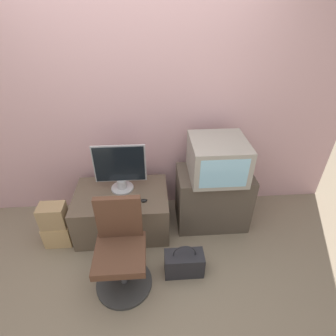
{
  "coord_description": "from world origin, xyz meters",
  "views": [
    {
      "loc": [
        0.13,
        -1.19,
        2.13
      ],
      "look_at": [
        0.28,
        0.96,
        0.71
      ],
      "focal_mm": 28.0,
      "sensor_mm": 36.0,
      "label": 1
    }
  ],
  "objects_px": {
    "cardboard_box_lower": "(59,233)",
    "handbag": "(184,263)",
    "keyboard": "(121,201)",
    "office_chair": "(121,253)",
    "mouse": "(144,200)",
    "main_monitor": "(120,169)",
    "crt_tv": "(218,159)"
  },
  "relations": [
    {
      "from": "keyboard",
      "to": "mouse",
      "type": "height_order",
      "value": "mouse"
    },
    {
      "from": "crt_tv",
      "to": "keyboard",
      "type": "bearing_deg",
      "value": -172.13
    },
    {
      "from": "mouse",
      "to": "handbag",
      "type": "xyz_separation_m",
      "value": [
        0.35,
        -0.47,
        -0.35
      ]
    },
    {
      "from": "main_monitor",
      "to": "cardboard_box_lower",
      "type": "height_order",
      "value": "main_monitor"
    },
    {
      "from": "mouse",
      "to": "cardboard_box_lower",
      "type": "height_order",
      "value": "mouse"
    },
    {
      "from": "main_monitor",
      "to": "crt_tv",
      "type": "relative_size",
      "value": 0.97
    },
    {
      "from": "office_chair",
      "to": "mouse",
      "type": "bearing_deg",
      "value": 69.67
    },
    {
      "from": "mouse",
      "to": "office_chair",
      "type": "xyz_separation_m",
      "value": [
        -0.19,
        -0.51,
        -0.12
      ]
    },
    {
      "from": "keyboard",
      "to": "office_chair",
      "type": "bearing_deg",
      "value": -86.89
    },
    {
      "from": "office_chair",
      "to": "crt_tv",
      "type": "bearing_deg",
      "value": 35.57
    },
    {
      "from": "main_monitor",
      "to": "office_chair",
      "type": "relative_size",
      "value": 0.61
    },
    {
      "from": "keyboard",
      "to": "cardboard_box_lower",
      "type": "bearing_deg",
      "value": -176.28
    },
    {
      "from": "mouse",
      "to": "cardboard_box_lower",
      "type": "distance_m",
      "value": 0.95
    },
    {
      "from": "main_monitor",
      "to": "crt_tv",
      "type": "distance_m",
      "value": 0.95
    },
    {
      "from": "cardboard_box_lower",
      "to": "handbag",
      "type": "height_order",
      "value": "handbag"
    },
    {
      "from": "keyboard",
      "to": "cardboard_box_lower",
      "type": "xyz_separation_m",
      "value": [
        -0.66,
        -0.04,
        -0.35
      ]
    },
    {
      "from": "mouse",
      "to": "keyboard",
      "type": "bearing_deg",
      "value": 177.15
    },
    {
      "from": "main_monitor",
      "to": "cardboard_box_lower",
      "type": "relative_size",
      "value": 1.92
    },
    {
      "from": "main_monitor",
      "to": "cardboard_box_lower",
      "type": "distance_m",
      "value": 0.92
    },
    {
      "from": "keyboard",
      "to": "office_chair",
      "type": "distance_m",
      "value": 0.53
    },
    {
      "from": "mouse",
      "to": "cardboard_box_lower",
      "type": "relative_size",
      "value": 0.25
    },
    {
      "from": "keyboard",
      "to": "handbag",
      "type": "xyz_separation_m",
      "value": [
        0.56,
        -0.48,
        -0.35
      ]
    },
    {
      "from": "office_chair",
      "to": "cardboard_box_lower",
      "type": "height_order",
      "value": "office_chair"
    },
    {
      "from": "main_monitor",
      "to": "crt_tv",
      "type": "height_order",
      "value": "crt_tv"
    },
    {
      "from": "main_monitor",
      "to": "cardboard_box_lower",
      "type": "xyz_separation_m",
      "value": [
        -0.66,
        -0.25,
        -0.59
      ]
    },
    {
      "from": "cardboard_box_lower",
      "to": "office_chair",
      "type": "bearing_deg",
      "value": -34.8
    },
    {
      "from": "cardboard_box_lower",
      "to": "handbag",
      "type": "distance_m",
      "value": 1.3
    },
    {
      "from": "main_monitor",
      "to": "handbag",
      "type": "xyz_separation_m",
      "value": [
        0.57,
        -0.69,
        -0.59
      ]
    },
    {
      "from": "office_chair",
      "to": "cardboard_box_lower",
      "type": "distance_m",
      "value": 0.87
    },
    {
      "from": "main_monitor",
      "to": "handbag",
      "type": "distance_m",
      "value": 1.07
    },
    {
      "from": "cardboard_box_lower",
      "to": "main_monitor",
      "type": "bearing_deg",
      "value": 20.92
    },
    {
      "from": "keyboard",
      "to": "crt_tv",
      "type": "distance_m",
      "value": 1.01
    }
  ]
}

